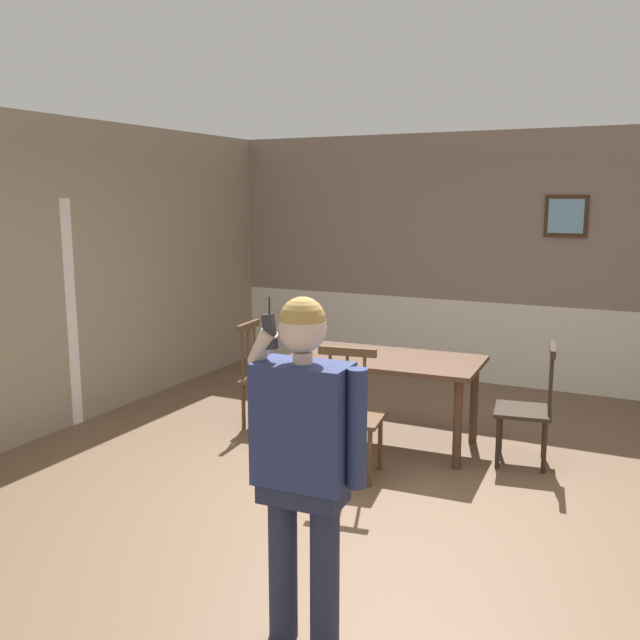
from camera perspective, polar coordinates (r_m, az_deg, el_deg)
The scene contains 8 objects.
ground_plane at distance 5.34m, azimuth 4.12°, elevation -13.39°, with size 7.39×7.39×0.00m, color brown.
room_back_partition at distance 8.15m, azimuth 13.19°, elevation 4.45°, with size 6.20×0.17×2.82m.
room_left_partition at distance 6.73m, azimuth -21.01°, elevation 3.33°, with size 0.13×6.72×2.82m.
dining_table at distance 6.02m, azimuth 5.37°, elevation -3.96°, with size 1.64×0.93×0.77m.
chair_near_window at distance 5.33m, azimuth 2.64°, elevation -7.76°, with size 0.49×0.49×1.05m.
chair_by_doorway at distance 6.52m, azimuth -4.67°, elevation -4.67°, with size 0.44×0.44×0.97m.
chair_at_table_head at distance 5.84m, azimuth 16.59°, elevation -6.84°, with size 0.50×0.50×0.98m.
person_figure at distance 3.27m, azimuth -1.28°, elevation -10.47°, with size 0.59×0.26×1.68m.
Camera 1 is at (1.81, -4.55, 2.12)m, focal length 39.33 mm.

